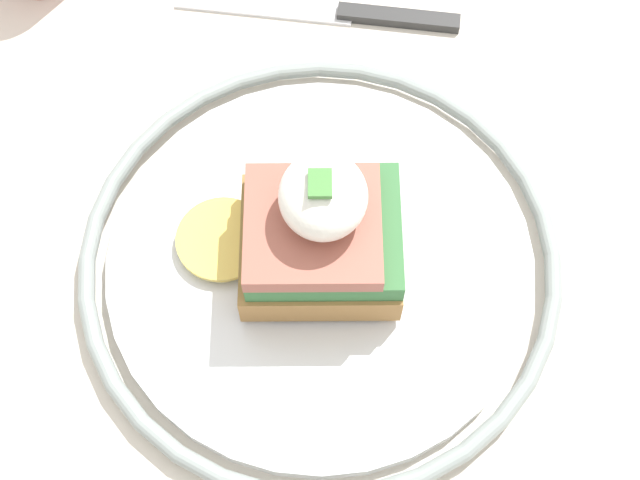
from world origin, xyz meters
TOP-DOWN VIEW (x-y plane):
  - dining_table at (0.00, 0.00)m, footprint 0.82×0.76m
  - plate at (0.03, 0.03)m, footprint 0.28×0.28m
  - sandwich at (0.03, 0.03)m, footprint 0.08×0.13m
  - knife at (0.22, 0.01)m, footprint 0.04×0.20m

SIDE VIEW (x-z plane):
  - dining_table at x=0.00m, z-range 0.23..0.96m
  - knife at x=0.22m, z-range 0.72..0.73m
  - plate at x=0.03m, z-range 0.73..0.74m
  - sandwich at x=0.03m, z-range 0.73..0.81m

